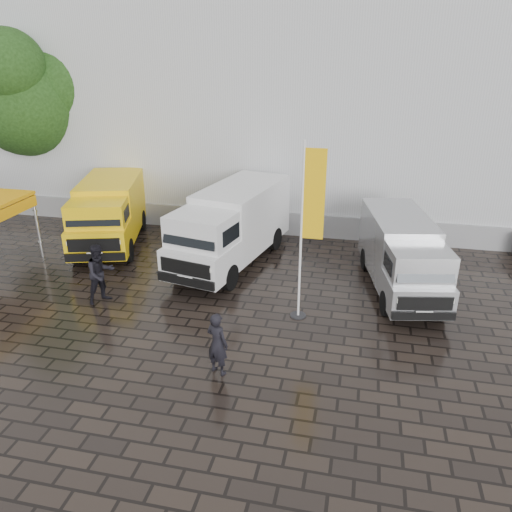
% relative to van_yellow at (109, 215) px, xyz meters
% --- Properties ---
extents(ground, '(120.00, 120.00, 0.00)m').
position_rel_van_yellow_xyz_m(ground, '(8.06, -5.14, -1.32)').
color(ground, black).
rests_on(ground, ground).
extents(exhibition_hall, '(44.00, 16.00, 12.00)m').
position_rel_van_yellow_xyz_m(exhibition_hall, '(10.06, 10.86, 4.68)').
color(exhibition_hall, silver).
rests_on(exhibition_hall, ground).
extents(hall_plinth, '(44.00, 0.15, 1.00)m').
position_rel_van_yellow_xyz_m(hall_plinth, '(10.06, 2.81, -0.82)').
color(hall_plinth, gray).
rests_on(hall_plinth, ground).
extents(van_yellow, '(3.73, 6.09, 2.63)m').
position_rel_van_yellow_xyz_m(van_yellow, '(0.00, 0.00, 0.00)').
color(van_yellow, yellow).
rests_on(van_yellow, ground).
extents(van_white, '(3.47, 6.82, 2.82)m').
position_rel_van_yellow_xyz_m(van_white, '(5.38, -0.70, 0.09)').
color(van_white, white).
rests_on(van_white, ground).
extents(van_silver, '(2.93, 5.85, 2.42)m').
position_rel_van_yellow_xyz_m(van_silver, '(11.55, -1.67, -0.10)').
color(van_silver, '#AAABAF').
rests_on(van_silver, ground).
extents(flagpole, '(0.88, 0.50, 5.41)m').
position_rel_van_yellow_xyz_m(flagpole, '(8.64, -4.27, 1.73)').
color(flagpole, black).
rests_on(flagpole, ground).
extents(tree, '(4.91, 4.91, 8.81)m').
position_rel_van_yellow_xyz_m(tree, '(-5.45, 3.38, 4.34)').
color(tree, black).
rests_on(tree, ground).
extents(person_front, '(0.73, 0.62, 1.71)m').
position_rel_van_yellow_xyz_m(person_front, '(6.86, -7.56, -0.46)').
color(person_front, black).
rests_on(person_front, ground).
extents(person_tent, '(1.16, 1.22, 1.98)m').
position_rel_van_yellow_xyz_m(person_tent, '(2.10, -4.66, -0.33)').
color(person_tent, black).
rests_on(person_tent, ground).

